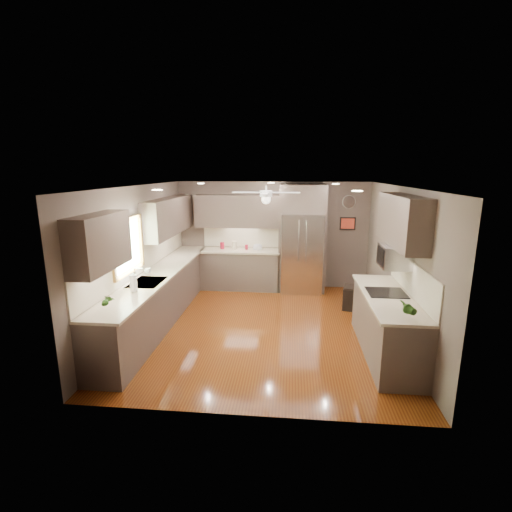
% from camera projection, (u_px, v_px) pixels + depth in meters
% --- Properties ---
extents(floor, '(5.00, 5.00, 0.00)m').
position_uv_depth(floor, '(264.00, 327.00, 6.70)').
color(floor, '#4A1D09').
rests_on(floor, ground).
extents(ceiling, '(5.00, 5.00, 0.00)m').
position_uv_depth(ceiling, '(265.00, 186.00, 6.13)').
color(ceiling, white).
rests_on(ceiling, ground).
extents(wall_back, '(4.50, 0.00, 4.50)m').
position_uv_depth(wall_back, '(272.00, 235.00, 8.84)').
color(wall_back, brown).
rests_on(wall_back, ground).
extents(wall_front, '(4.50, 0.00, 4.50)m').
position_uv_depth(wall_front, '(247.00, 314.00, 3.99)').
color(wall_front, brown).
rests_on(wall_front, ground).
extents(wall_left, '(0.00, 5.00, 5.00)m').
position_uv_depth(wall_left, '(139.00, 257.00, 6.62)').
color(wall_left, brown).
rests_on(wall_left, ground).
extents(wall_right, '(0.00, 5.00, 5.00)m').
position_uv_depth(wall_right, '(398.00, 263.00, 6.20)').
color(wall_right, brown).
rests_on(wall_right, ground).
extents(canister_a, '(0.12, 0.12, 0.16)m').
position_uv_depth(canister_a, '(222.00, 245.00, 8.76)').
color(canister_a, maroon).
rests_on(canister_a, back_run).
extents(canister_c, '(0.13, 0.13, 0.19)m').
position_uv_depth(canister_c, '(234.00, 245.00, 8.73)').
color(canister_c, beige).
rests_on(canister_c, back_run).
extents(canister_d, '(0.10, 0.10, 0.11)m').
position_uv_depth(canister_d, '(247.00, 247.00, 8.67)').
color(canister_d, maroon).
rests_on(canister_d, back_run).
extents(soap_bottle, '(0.08, 0.08, 0.17)m').
position_uv_depth(soap_bottle, '(148.00, 270.00, 6.58)').
color(soap_bottle, white).
rests_on(soap_bottle, left_run).
extents(potted_plant_left, '(0.15, 0.11, 0.27)m').
position_uv_depth(potted_plant_left, '(106.00, 301.00, 4.89)').
color(potted_plant_left, '#234F16').
rests_on(potted_plant_left, left_run).
extents(potted_plant_right, '(0.20, 0.18, 0.30)m').
position_uv_depth(potted_plant_right, '(408.00, 308.00, 4.61)').
color(potted_plant_right, '#234F16').
rests_on(potted_plant_right, right_run).
extents(bowl, '(0.28, 0.28, 0.06)m').
position_uv_depth(bowl, '(258.00, 249.00, 8.65)').
color(bowl, beige).
rests_on(bowl, back_run).
extents(left_run, '(0.65, 4.70, 1.45)m').
position_uv_depth(left_run, '(161.00, 295.00, 6.91)').
color(left_run, '#4B3F36').
rests_on(left_run, ground).
extents(back_run, '(1.85, 0.65, 1.45)m').
position_uv_depth(back_run, '(241.00, 268.00, 8.79)').
color(back_run, '#4B3F36').
rests_on(back_run, ground).
extents(uppers, '(4.50, 4.70, 0.95)m').
position_uv_depth(uppers, '(229.00, 218.00, 7.03)').
color(uppers, '#4B3F36').
rests_on(uppers, wall_left).
extents(window, '(0.05, 1.12, 0.92)m').
position_uv_depth(window, '(127.00, 246.00, 6.07)').
color(window, '#BFF2B2').
rests_on(window, wall_left).
extents(sink, '(0.50, 0.70, 0.32)m').
position_uv_depth(sink, '(147.00, 284.00, 6.19)').
color(sink, silver).
rests_on(sink, left_run).
extents(refrigerator, '(1.06, 0.75, 2.45)m').
position_uv_depth(refrigerator, '(302.00, 241.00, 8.45)').
color(refrigerator, silver).
rests_on(refrigerator, ground).
extents(right_run, '(0.70, 2.20, 1.45)m').
position_uv_depth(right_run, '(387.00, 324.00, 5.63)').
color(right_run, '#4B3F36').
rests_on(right_run, ground).
extents(microwave, '(0.43, 0.55, 0.34)m').
position_uv_depth(microwave, '(394.00, 256.00, 5.64)').
color(microwave, silver).
rests_on(microwave, wall_right).
extents(ceiling_fan, '(1.18, 1.18, 0.32)m').
position_uv_depth(ceiling_fan, '(266.00, 195.00, 6.46)').
color(ceiling_fan, white).
rests_on(ceiling_fan, ceiling).
extents(recessed_lights, '(2.84, 3.14, 0.01)m').
position_uv_depth(recessed_lights, '(264.00, 186.00, 6.52)').
color(recessed_lights, white).
rests_on(recessed_lights, ceiling).
extents(wall_clock, '(0.30, 0.03, 0.30)m').
position_uv_depth(wall_clock, '(349.00, 202.00, 8.47)').
color(wall_clock, white).
rests_on(wall_clock, wall_back).
extents(framed_print, '(0.36, 0.03, 0.30)m').
position_uv_depth(framed_print, '(348.00, 224.00, 8.58)').
color(framed_print, black).
rests_on(framed_print, wall_back).
extents(stool, '(0.47, 0.47, 0.47)m').
position_uv_depth(stool, '(353.00, 298.00, 7.50)').
color(stool, black).
rests_on(stool, ground).
extents(paper_towel, '(0.11, 0.11, 0.28)m').
position_uv_depth(paper_towel, '(133.00, 283.00, 5.65)').
color(paper_towel, white).
rests_on(paper_towel, left_run).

